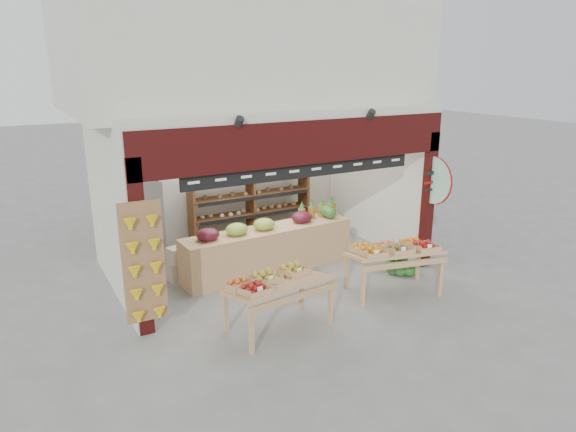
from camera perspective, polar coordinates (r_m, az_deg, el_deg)
The scene contains 11 objects.
ground at distance 9.89m, azimuth -1.30°, elevation -6.39°, with size 60.00×60.00×0.00m, color slate.
shop_structure at distance 10.56m, azimuth -5.73°, elevation 16.84°, with size 6.36×5.12×5.40m.
banana_board at distance 7.56m, azimuth -15.67°, elevation -5.32°, with size 0.60×0.15×1.80m.
gift_sign at distance 10.06m, azimuth 15.83°, elevation 3.85°, with size 0.04×0.93×0.92m.
back_shelving at distance 11.21m, azimuth -4.17°, elevation 2.01°, with size 2.75×0.45×1.72m.
refrigerator at distance 10.57m, azimuth -15.69°, elevation -0.25°, with size 0.71×0.71×1.82m, color silver.
cardboard_stack at distance 9.93m, azimuth -11.24°, elevation -5.19°, with size 1.01×0.83×0.62m.
mid_counter at distance 9.85m, azimuth -2.20°, elevation -3.54°, with size 3.47×0.86×1.08m.
display_table_left at distance 7.63m, azimuth -1.95°, elevation -7.52°, with size 1.60×1.00×0.98m.
display_table_right at distance 9.00m, azimuth 11.68°, elevation -3.77°, with size 1.71×1.20×1.00m.
watermelon_pile at distance 10.08m, azimuth 12.36°, elevation -5.21°, with size 0.61×0.63×0.48m.
Camera 1 is at (-4.25, -8.06, 3.85)m, focal length 32.00 mm.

